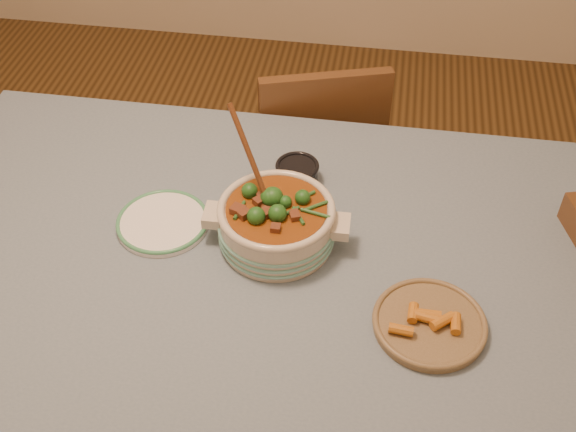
# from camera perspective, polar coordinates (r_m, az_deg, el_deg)

# --- Properties ---
(floor) EXTENTS (4.50, 4.50, 0.00)m
(floor) POSITION_cam_1_polar(r_m,az_deg,el_deg) (2.31, -2.98, -15.62)
(floor) COLOR #3F2812
(floor) RESTS_ON ground
(dining_table) EXTENTS (1.68, 1.08, 0.76)m
(dining_table) POSITION_cam_1_polar(r_m,az_deg,el_deg) (1.78, -3.75, -4.59)
(dining_table) COLOR brown
(dining_table) RESTS_ON floor
(stew_casserole) EXTENTS (0.34, 0.28, 0.32)m
(stew_casserole) POSITION_cam_1_polar(r_m,az_deg,el_deg) (1.67, -0.94, -0.34)
(stew_casserole) COLOR beige
(stew_casserole) RESTS_ON dining_table
(white_plate) EXTENTS (0.25, 0.25, 0.02)m
(white_plate) POSITION_cam_1_polar(r_m,az_deg,el_deg) (1.78, -9.87, -0.47)
(white_plate) COLOR white
(white_plate) RESTS_ON dining_table
(condiment_bowl) EXTENTS (0.12, 0.12, 0.06)m
(condiment_bowl) POSITION_cam_1_polar(r_m,az_deg,el_deg) (1.86, 0.73, 3.49)
(condiment_bowl) COLOR black
(condiment_bowl) RESTS_ON dining_table
(fried_plate) EXTENTS (0.25, 0.25, 0.04)m
(fried_plate) POSITION_cam_1_polar(r_m,az_deg,el_deg) (1.57, 11.13, -8.22)
(fried_plate) COLOR olive
(fried_plate) RESTS_ON dining_table
(chair_far) EXTENTS (0.50, 0.50, 0.85)m
(chair_far) POSITION_cam_1_polar(r_m,az_deg,el_deg) (2.41, 2.28, 4.98)
(chair_far) COLOR brown
(chair_far) RESTS_ON floor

